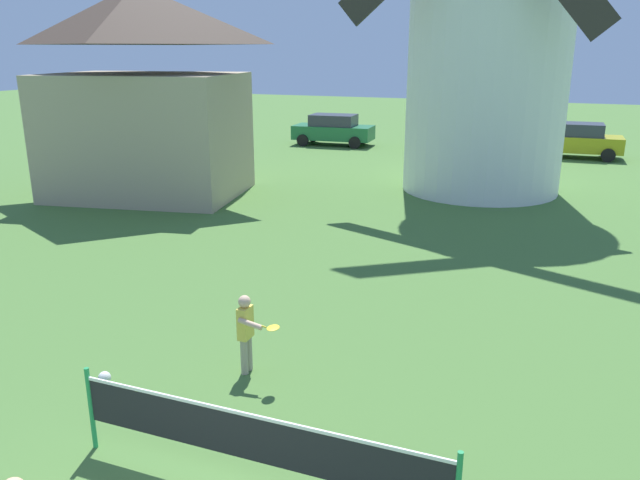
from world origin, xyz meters
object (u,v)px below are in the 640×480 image
(tennis_net, at_px, (253,439))
(player_far, at_px, (247,329))
(chapel, at_px, (144,96))
(parked_car_green, at_px, (333,129))
(parked_car_mustard, at_px, (576,140))
(stray_ball, at_px, (104,378))
(parked_car_silver, at_px, (456,133))

(tennis_net, relative_size, player_far, 3.59)
(tennis_net, xyz_separation_m, chapel, (-10.19, 12.18, 2.60))
(player_far, bearing_deg, parked_car_green, 107.19)
(parked_car_mustard, bearing_deg, tennis_net, -97.22)
(stray_ball, height_order, chapel, chapel)
(parked_car_mustard, bearing_deg, parked_car_green, -177.96)
(stray_ball, relative_size, chapel, 0.02)
(parked_car_green, distance_m, chapel, 13.36)
(parked_car_silver, xyz_separation_m, parked_car_mustard, (5.52, -0.41, -0.00))
(stray_ball, xyz_separation_m, parked_car_green, (-5.23, 23.87, 0.71))
(parked_car_mustard, xyz_separation_m, chapel, (-13.44, -13.41, 2.47))
(parked_car_silver, relative_size, chapel, 0.58)
(parked_car_green, distance_m, parked_car_mustard, 11.64)
(stray_ball, distance_m, chapel, 13.33)
(parked_car_green, xyz_separation_m, chapel, (-1.80, -13.00, 2.47))
(player_far, xyz_separation_m, parked_car_mustard, (4.59, 23.20, 0.10))
(stray_ball, bearing_deg, player_far, 30.94)
(parked_car_mustard, bearing_deg, chapel, -135.05)
(player_far, distance_m, parked_car_green, 23.85)
(parked_car_silver, distance_m, parked_car_mustard, 5.53)
(tennis_net, distance_m, stray_ball, 3.47)
(parked_car_mustard, bearing_deg, stray_ball, -104.78)
(tennis_net, bearing_deg, parked_car_green, 108.43)
(stray_ball, bearing_deg, parked_car_silver, 87.93)
(parked_car_green, relative_size, parked_car_silver, 0.94)
(player_far, bearing_deg, stray_ball, -149.06)
(tennis_net, height_order, parked_car_green, parked_car_green)
(stray_ball, height_order, parked_car_green, parked_car_green)
(parked_car_silver, height_order, parked_car_mustard, same)
(stray_ball, distance_m, parked_car_green, 24.45)
(stray_ball, bearing_deg, chapel, 122.89)
(player_far, bearing_deg, tennis_net, -60.73)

